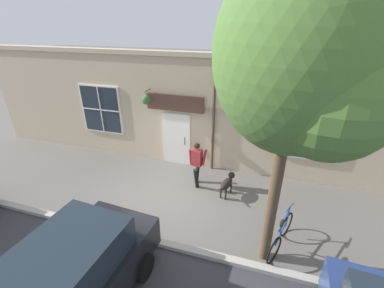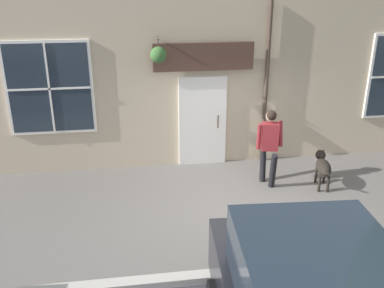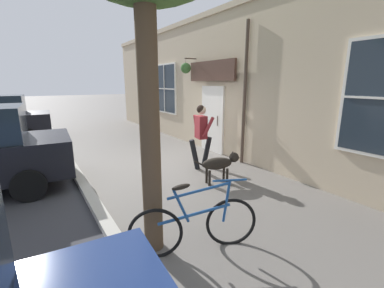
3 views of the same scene
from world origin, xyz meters
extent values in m
plane|color=#66605B|center=(0.00, 0.00, 0.00)|extent=(90.00, 90.00, 0.00)
cube|color=#B2ADA3|center=(2.00, 0.00, 0.06)|extent=(0.20, 28.00, 0.12)
cube|color=#C6B293|center=(-2.35, 0.00, 2.08)|extent=(0.30, 18.00, 4.16)
cube|color=#C6B293|center=(-2.35, 0.00, 4.24)|extent=(0.42, 18.00, 0.16)
cube|color=white|center=(-2.18, -0.41, 1.05)|extent=(0.10, 1.10, 2.10)
cube|color=#232D38|center=(-2.15, -0.41, 1.00)|extent=(0.03, 0.90, 1.90)
cylinder|color=#47382D|center=(-2.09, -0.06, 1.05)|extent=(0.03, 0.03, 0.30)
cube|color=#4C3328|center=(-2.08, -0.41, 2.55)|extent=(0.08, 2.20, 0.60)
cylinder|color=#47382D|center=(-2.12, 1.04, 1.87)|extent=(0.09, 0.09, 3.75)
cylinder|color=#47382D|center=(-1.96, -1.41, 2.98)|extent=(0.44, 0.04, 0.04)
cylinder|color=#47382D|center=(-1.78, -1.41, 2.80)|extent=(0.01, 0.01, 0.34)
cone|color=#2D2823|center=(-1.78, -1.41, 2.58)|extent=(0.32, 0.32, 0.18)
sphere|color=#3D6B33|center=(-1.78, -1.41, 2.67)|extent=(0.34, 0.34, 0.34)
cube|color=white|center=(-2.18, -3.71, 1.95)|extent=(0.08, 1.82, 2.02)
cube|color=#232D38|center=(-2.15, -3.71, 1.95)|extent=(0.03, 1.70, 1.90)
cube|color=white|center=(-2.13, -3.71, 1.95)|extent=(0.04, 0.04, 1.90)
cube|color=white|center=(-2.13, -3.71, 1.95)|extent=(0.04, 1.70, 0.04)
cylinder|color=black|center=(-1.11, 0.75, 0.40)|extent=(0.31, 0.18, 0.81)
cylinder|color=black|center=(-0.67, 0.83, 0.40)|extent=(0.31, 0.18, 0.81)
cube|color=maroon|center=(-0.89, 0.79, 1.09)|extent=(0.28, 0.37, 0.58)
sphere|color=beige|center=(-0.91, 0.79, 1.53)|extent=(0.22, 0.22, 0.22)
sphere|color=black|center=(-0.88, 0.79, 1.55)|extent=(0.21, 0.21, 0.21)
cylinder|color=maroon|center=(-0.89, 0.56, 1.10)|extent=(0.17, 0.11, 0.57)
cylinder|color=maroon|center=(-0.94, 1.03, 1.12)|extent=(0.34, 0.14, 0.52)
ellipsoid|color=black|center=(-0.57, 1.89, 0.46)|extent=(0.75, 0.46, 0.26)
cylinder|color=black|center=(-0.80, 1.85, 0.17)|extent=(0.06, 0.06, 0.35)
cylinder|color=black|center=(-0.75, 2.02, 0.17)|extent=(0.06, 0.06, 0.35)
cylinder|color=black|center=(-0.39, 1.75, 0.17)|extent=(0.06, 0.06, 0.35)
cylinder|color=black|center=(-0.34, 1.92, 0.17)|extent=(0.06, 0.06, 0.35)
sphere|color=black|center=(-0.97, 1.99, 0.56)|extent=(0.22, 0.22, 0.22)
cone|color=black|center=(-1.08, 2.02, 0.54)|extent=(0.12, 0.11, 0.09)
cone|color=black|center=(-0.97, 1.94, 0.67)|extent=(0.06, 0.06, 0.07)
cone|color=black|center=(-0.95, 2.03, 0.67)|extent=(0.06, 0.06, 0.07)
cylinder|color=black|center=(-0.15, 1.78, 0.51)|extent=(0.21, 0.09, 0.14)
cylinder|color=brown|center=(1.57, 3.23, 1.83)|extent=(0.25, 0.25, 3.67)
torus|color=black|center=(0.65, 3.75, 0.33)|extent=(0.65, 0.34, 0.70)
torus|color=black|center=(1.64, 3.44, 0.33)|extent=(0.65, 0.34, 0.70)
cylinder|color=#1E4C8C|center=(1.14, 3.60, 0.53)|extent=(0.95, 0.33, 0.18)
cylinder|color=#1E4C8C|center=(1.32, 3.54, 0.67)|extent=(0.22, 0.10, 0.48)
cylinder|color=#1E4C8C|center=(1.10, 3.61, 0.85)|extent=(0.80, 0.28, 0.16)
cylinder|color=#1E4C8C|center=(0.72, 3.73, 0.65)|extent=(0.12, 0.07, 0.58)
cylinder|color=#1E4C8C|center=(0.69, 3.74, 0.95)|extent=(0.43, 0.22, 0.03)
ellipsoid|color=black|center=(1.32, 3.54, 0.93)|extent=(0.26, 0.17, 0.09)
cylinder|color=black|center=(2.94, -4.72, 0.31)|extent=(0.63, 0.22, 0.62)
cylinder|color=black|center=(2.83, -6.47, 0.31)|extent=(0.63, 0.22, 0.62)
cylinder|color=black|center=(2.96, 0.67, 0.31)|extent=(0.63, 0.22, 0.62)
cylinder|color=black|center=(2.85, -1.08, 0.31)|extent=(0.63, 0.22, 0.62)
camera|label=1|loc=(6.42, 2.85, 5.31)|focal=24.00mm
camera|label=2|loc=(7.04, -2.01, 4.21)|focal=40.00mm
camera|label=3|loc=(2.82, 6.13, 2.20)|focal=24.00mm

